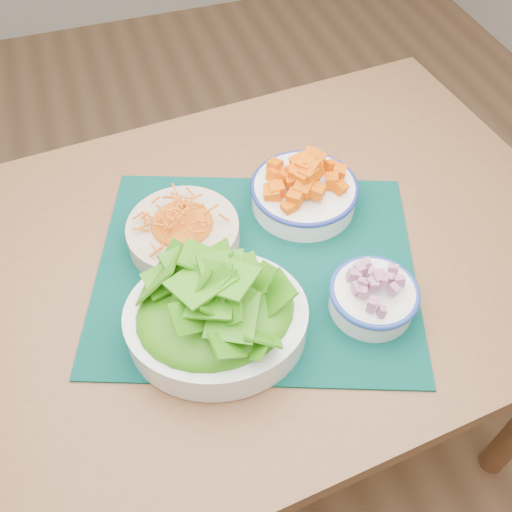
{
  "coord_description": "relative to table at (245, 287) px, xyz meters",
  "views": [
    {
      "loc": [
        -0.21,
        -0.87,
        1.51
      ],
      "look_at": [
        -0.02,
        -0.31,
        0.78
      ],
      "focal_mm": 40.0,
      "sensor_mm": 36.0,
      "label": 1
    }
  ],
  "objects": [
    {
      "name": "lettuce_bowl",
      "position": [
        -0.09,
        -0.14,
        0.17
      ],
      "size": [
        0.32,
        0.29,
        0.14
      ],
      "rotation": [
        0.0,
        0.0,
        -0.25
      ],
      "color": "white",
      "rests_on": "placemat"
    },
    {
      "name": "squash_bowl",
      "position": [
        0.14,
        0.08,
        0.15
      ],
      "size": [
        0.23,
        0.23,
        0.09
      ],
      "rotation": [
        0.0,
        0.0,
        -0.23
      ],
      "color": "white",
      "rests_on": "placemat"
    },
    {
      "name": "placemat",
      "position": [
        0.01,
        -0.04,
        0.1
      ],
      "size": [
        0.65,
        0.59,
        0.0
      ],
      "primitive_type": "cube",
      "rotation": [
        0.0,
        0.0,
        -0.35
      ],
      "color": "#002924",
      "rests_on": "table"
    },
    {
      "name": "carrot_bowl",
      "position": [
        -0.09,
        0.06,
        0.13
      ],
      "size": [
        0.24,
        0.24,
        0.07
      ],
      "rotation": [
        0.0,
        0.0,
        -0.29
      ],
      "color": "beige",
      "rests_on": "placemat"
    },
    {
      "name": "table",
      "position": [
        0.0,
        0.0,
        0.0
      ],
      "size": [
        1.28,
        0.91,
        0.75
      ],
      "rotation": [
        0.0,
        0.0,
        0.08
      ],
      "color": "brown",
      "rests_on": "ground"
    },
    {
      "name": "ground",
      "position": [
        0.03,
        0.27,
        -0.65
      ],
      "size": [
        4.0,
        4.0,
        0.0
      ],
      "primitive_type": "plane",
      "color": "#9C6F4B",
      "rests_on": "ground"
    },
    {
      "name": "onion_bowl",
      "position": [
        0.16,
        -0.17,
        0.14
      ],
      "size": [
        0.17,
        0.17,
        0.07
      ],
      "rotation": [
        0.0,
        0.0,
        0.3
      ],
      "color": "white",
      "rests_on": "placemat"
    }
  ]
}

